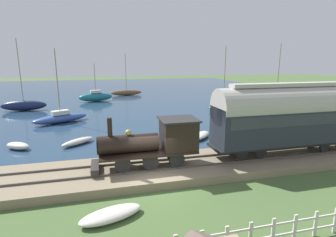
{
  "coord_description": "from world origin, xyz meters",
  "views": [
    {
      "loc": [
        -13.25,
        2.61,
        6.82
      ],
      "look_at": [
        8.88,
        -2.98,
        1.72
      ],
      "focal_mm": 28.0,
      "sensor_mm": 36.0,
      "label": 1
    }
  ],
  "objects_px": {
    "rowboat_far_out": "(201,136)",
    "sailboat_green": "(223,107)",
    "sailboat_teal": "(96,97)",
    "sailboat_blue": "(61,118)",
    "beached_dinghy": "(111,215)",
    "rowboat_near_shore": "(223,123)",
    "rowboat_mid_harbor": "(78,142)",
    "rowboat_off_pier": "(18,146)",
    "sailboat_yellow": "(275,107)",
    "sailboat_navy": "(24,105)",
    "sailboat_brown": "(126,92)",
    "passenger_coach": "(289,115)",
    "steam_locomotive": "(157,140)"
  },
  "relations": [
    {
      "from": "sailboat_navy",
      "to": "rowboat_off_pier",
      "type": "bearing_deg",
      "value": -168.25
    },
    {
      "from": "steam_locomotive",
      "to": "rowboat_off_pier",
      "type": "height_order",
      "value": "steam_locomotive"
    },
    {
      "from": "sailboat_blue",
      "to": "beached_dinghy",
      "type": "relative_size",
      "value": 2.68
    },
    {
      "from": "passenger_coach",
      "to": "rowboat_mid_harbor",
      "type": "relative_size",
      "value": 3.94
    },
    {
      "from": "sailboat_green",
      "to": "rowboat_off_pier",
      "type": "relative_size",
      "value": 3.8
    },
    {
      "from": "rowboat_far_out",
      "to": "rowboat_mid_harbor",
      "type": "height_order",
      "value": "rowboat_far_out"
    },
    {
      "from": "sailboat_navy",
      "to": "sailboat_blue",
      "type": "height_order",
      "value": "sailboat_navy"
    },
    {
      "from": "rowboat_far_out",
      "to": "beached_dinghy",
      "type": "relative_size",
      "value": 0.97
    },
    {
      "from": "sailboat_brown",
      "to": "sailboat_navy",
      "type": "bearing_deg",
      "value": 125.87
    },
    {
      "from": "sailboat_teal",
      "to": "rowboat_mid_harbor",
      "type": "height_order",
      "value": "sailboat_teal"
    },
    {
      "from": "rowboat_far_out",
      "to": "rowboat_off_pier",
      "type": "relative_size",
      "value": 1.28
    },
    {
      "from": "sailboat_yellow",
      "to": "beached_dinghy",
      "type": "xyz_separation_m",
      "value": [
        -19.22,
        22.19,
        -0.5
      ]
    },
    {
      "from": "sailboat_navy",
      "to": "rowboat_far_out",
      "type": "xyz_separation_m",
      "value": [
        -18.24,
        -18.86,
        -0.5
      ]
    },
    {
      "from": "rowboat_off_pier",
      "to": "beached_dinghy",
      "type": "xyz_separation_m",
      "value": [
        -11.22,
        -6.7,
        -0.06
      ]
    },
    {
      "from": "beached_dinghy",
      "to": "sailboat_blue",
      "type": "bearing_deg",
      "value": 13.33
    },
    {
      "from": "sailboat_navy",
      "to": "rowboat_mid_harbor",
      "type": "height_order",
      "value": "sailboat_navy"
    },
    {
      "from": "sailboat_teal",
      "to": "sailboat_blue",
      "type": "relative_size",
      "value": 0.78
    },
    {
      "from": "beached_dinghy",
      "to": "sailboat_brown",
      "type": "bearing_deg",
      "value": -6.28
    },
    {
      "from": "sailboat_green",
      "to": "sailboat_blue",
      "type": "distance_m",
      "value": 20.61
    },
    {
      "from": "sailboat_blue",
      "to": "rowboat_mid_harbor",
      "type": "height_order",
      "value": "sailboat_blue"
    },
    {
      "from": "rowboat_mid_harbor",
      "to": "sailboat_yellow",
      "type": "bearing_deg",
      "value": -111.5
    },
    {
      "from": "beached_dinghy",
      "to": "rowboat_near_shore",
      "type": "bearing_deg",
      "value": -40.32
    },
    {
      "from": "sailboat_navy",
      "to": "sailboat_blue",
      "type": "bearing_deg",
      "value": -147.01
    },
    {
      "from": "sailboat_teal",
      "to": "sailboat_blue",
      "type": "bearing_deg",
      "value": 152.64
    },
    {
      "from": "steam_locomotive",
      "to": "passenger_coach",
      "type": "height_order",
      "value": "passenger_coach"
    },
    {
      "from": "sailboat_teal",
      "to": "sailboat_blue",
      "type": "xyz_separation_m",
      "value": [
        -15.02,
        3.58,
        -0.23
      ]
    },
    {
      "from": "passenger_coach",
      "to": "sailboat_teal",
      "type": "relative_size",
      "value": 1.76
    },
    {
      "from": "sailboat_brown",
      "to": "rowboat_far_out",
      "type": "height_order",
      "value": "sailboat_brown"
    },
    {
      "from": "sailboat_green",
      "to": "rowboat_off_pier",
      "type": "bearing_deg",
      "value": 123.34
    },
    {
      "from": "steam_locomotive",
      "to": "sailboat_green",
      "type": "relative_size",
      "value": 0.74
    },
    {
      "from": "sailboat_teal",
      "to": "sailboat_yellow",
      "type": "bearing_deg",
      "value": -137.95
    },
    {
      "from": "rowboat_far_out",
      "to": "sailboat_navy",
      "type": "bearing_deg",
      "value": -0.99
    },
    {
      "from": "rowboat_far_out",
      "to": "sailboat_green",
      "type": "bearing_deg",
      "value": -81.13
    },
    {
      "from": "passenger_coach",
      "to": "sailboat_green",
      "type": "height_order",
      "value": "sailboat_green"
    },
    {
      "from": "steam_locomotive",
      "to": "sailboat_brown",
      "type": "distance_m",
      "value": 37.33
    },
    {
      "from": "steam_locomotive",
      "to": "rowboat_mid_harbor",
      "type": "xyz_separation_m",
      "value": [
        7.13,
        5.22,
        -1.9
      ]
    },
    {
      "from": "sailboat_brown",
      "to": "rowboat_far_out",
      "type": "relative_size",
      "value": 2.8
    },
    {
      "from": "sailboat_navy",
      "to": "sailboat_teal",
      "type": "distance_m",
      "value": 11.34
    },
    {
      "from": "rowboat_near_shore",
      "to": "rowboat_mid_harbor",
      "type": "distance_m",
      "value": 14.87
    },
    {
      "from": "sailboat_brown",
      "to": "rowboat_far_out",
      "type": "distance_m",
      "value": 31.17
    },
    {
      "from": "sailboat_navy",
      "to": "rowboat_mid_harbor",
      "type": "relative_size",
      "value": 3.45
    },
    {
      "from": "sailboat_green",
      "to": "beached_dinghy",
      "type": "distance_m",
      "value": 26.83
    },
    {
      "from": "rowboat_off_pier",
      "to": "beached_dinghy",
      "type": "bearing_deg",
      "value": -115.03
    },
    {
      "from": "sailboat_brown",
      "to": "beached_dinghy",
      "type": "relative_size",
      "value": 2.71
    },
    {
      "from": "sailboat_blue",
      "to": "rowboat_mid_harbor",
      "type": "xyz_separation_m",
      "value": [
        -8.61,
        -2.48,
        -0.31
      ]
    },
    {
      "from": "passenger_coach",
      "to": "sailboat_yellow",
      "type": "bearing_deg",
      "value": -33.89
    },
    {
      "from": "passenger_coach",
      "to": "rowboat_near_shore",
      "type": "xyz_separation_m",
      "value": [
        10.28,
        -0.19,
        -2.94
      ]
    },
    {
      "from": "sailboat_green",
      "to": "beached_dinghy",
      "type": "height_order",
      "value": "sailboat_green"
    },
    {
      "from": "sailboat_yellow",
      "to": "rowboat_far_out",
      "type": "bearing_deg",
      "value": 91.89
    },
    {
      "from": "steam_locomotive",
      "to": "rowboat_mid_harbor",
      "type": "relative_size",
      "value": 2.28
    }
  ]
}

